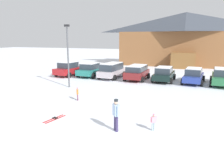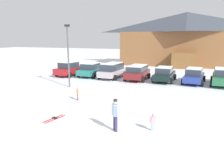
# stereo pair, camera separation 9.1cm
# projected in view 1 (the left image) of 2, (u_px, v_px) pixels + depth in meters

# --- Properties ---
(ground) EXTENTS (160.00, 160.00, 0.00)m
(ground) POSITION_uv_depth(u_px,v_px,m) (85.00, 142.00, 9.88)
(ground) COLOR white
(ski_lodge) EXTENTS (21.83, 9.49, 8.81)m
(ski_lodge) POSITION_uv_depth(u_px,v_px,m) (185.00, 39.00, 36.88)
(ski_lodge) COLOR brown
(ski_lodge) RESTS_ON ground
(parked_red_sedan) EXTENTS (2.58, 4.39, 1.75)m
(parked_red_sedan) POSITION_uv_depth(u_px,v_px,m) (69.00, 69.00, 27.17)
(parked_red_sedan) COLOR #AD1D22
(parked_red_sedan) RESTS_ON ground
(parked_teal_hatchback) EXTENTS (2.37, 4.18, 1.65)m
(parked_teal_hatchback) POSITION_uv_depth(u_px,v_px,m) (90.00, 70.00, 26.65)
(parked_teal_hatchback) COLOR #267E75
(parked_teal_hatchback) RESTS_ON ground
(parked_silver_wagon) EXTENTS (2.42, 4.66, 1.77)m
(parked_silver_wagon) POSITION_uv_depth(u_px,v_px,m) (112.00, 70.00, 25.56)
(parked_silver_wagon) COLOR #C2B6BE
(parked_silver_wagon) RESTS_ON ground
(parked_maroon_van) EXTENTS (2.42, 4.22, 1.65)m
(parked_maroon_van) POSITION_uv_depth(u_px,v_px,m) (137.00, 72.00, 24.43)
(parked_maroon_van) COLOR maroon
(parked_maroon_van) RESTS_ON ground
(parked_black_sedan) EXTENTS (2.30, 4.46, 1.59)m
(parked_black_sedan) POSITION_uv_depth(u_px,v_px,m) (164.00, 74.00, 23.71)
(parked_black_sedan) COLOR black
(parked_black_sedan) RESTS_ON ground
(parked_blue_hatchback) EXTENTS (2.40, 4.47, 1.61)m
(parked_blue_hatchback) POSITION_uv_depth(u_px,v_px,m) (194.00, 75.00, 22.64)
(parked_blue_hatchback) COLOR #283D9A
(parked_blue_hatchback) RESTS_ON ground
(parked_green_coupe) EXTENTS (2.47, 4.79, 1.72)m
(parked_green_coupe) POSITION_uv_depth(u_px,v_px,m) (222.00, 77.00, 21.70)
(parked_green_coupe) COLOR #296F42
(parked_green_coupe) RESTS_ON ground
(skier_adult_in_blue_parka) EXTENTS (0.44, 0.50, 1.67)m
(skier_adult_in_blue_parka) POSITION_uv_depth(u_px,v_px,m) (116.00, 113.00, 10.92)
(skier_adult_in_blue_parka) COLOR #39315A
(skier_adult_in_blue_parka) RESTS_ON ground
(skier_child_in_pink_snowsuit) EXTENTS (0.30, 0.22, 0.89)m
(skier_child_in_pink_snowsuit) POSITION_uv_depth(u_px,v_px,m) (153.00, 121.00, 11.05)
(skier_child_in_pink_snowsuit) COLOR #A1B8C8
(skier_child_in_pink_snowsuit) RESTS_ON ground
(skier_child_in_orange_jacket) EXTENTS (0.24, 0.33, 0.99)m
(skier_child_in_orange_jacket) POSITION_uv_depth(u_px,v_px,m) (78.00, 93.00, 16.44)
(skier_child_in_orange_jacket) COLOR #733C53
(skier_child_in_orange_jacket) RESTS_ON ground
(pair_of_skis) EXTENTS (0.62, 1.56, 0.08)m
(pair_of_skis) POSITION_uv_depth(u_px,v_px,m) (55.00, 119.00, 12.74)
(pair_of_skis) COLOR red
(pair_of_skis) RESTS_ON ground
(lamp_post) EXTENTS (0.44, 0.24, 5.83)m
(lamp_post) POSITION_uv_depth(u_px,v_px,m) (68.00, 53.00, 20.30)
(lamp_post) COLOR #515459
(lamp_post) RESTS_ON ground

